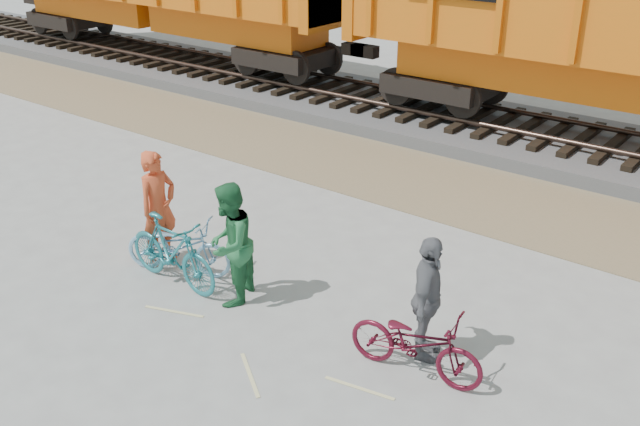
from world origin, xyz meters
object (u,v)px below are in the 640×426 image
(person_solo, at_px, (158,208))
(person_woman, at_px, (427,299))
(person_man, at_px, (229,244))
(bicycle_teal, at_px, (172,252))
(bicycle_maroon, at_px, (416,343))
(bicycle_blue, at_px, (178,246))

(person_solo, bearing_deg, person_woman, -87.01)
(person_man, xyz_separation_m, person_woman, (2.84, 0.50, -0.07))
(bicycle_teal, height_order, bicycle_maroon, bicycle_teal)
(bicycle_teal, xyz_separation_m, person_man, (1.00, 0.20, 0.35))
(bicycle_blue, bearing_deg, person_woman, -106.58)
(bicycle_blue, distance_m, person_solo, 0.69)
(bicycle_teal, relative_size, person_woman, 1.08)
(bicycle_blue, xyz_separation_m, person_solo, (-0.50, 0.10, 0.47))
(person_solo, relative_size, person_man, 1.02)
(person_solo, distance_m, person_man, 1.71)
(bicycle_maroon, height_order, person_solo, person_solo)
(person_solo, xyz_separation_m, person_man, (1.70, -0.20, -0.02))
(bicycle_teal, relative_size, person_man, 1.01)
(person_woman, bearing_deg, person_man, 79.93)
(person_woman, bearing_deg, bicycle_blue, 75.64)
(bicycle_maroon, xyz_separation_m, person_solo, (-4.63, 0.09, 0.47))
(bicycle_maroon, distance_m, person_woman, 0.56)
(bicycle_maroon, bearing_deg, bicycle_teal, 87.60)
(bicycle_teal, height_order, person_woman, person_woman)
(bicycle_teal, xyz_separation_m, person_solo, (-0.70, 0.40, 0.37))
(bicycle_teal, bearing_deg, bicycle_maroon, -84.18)
(bicycle_blue, bearing_deg, person_solo, 56.33)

